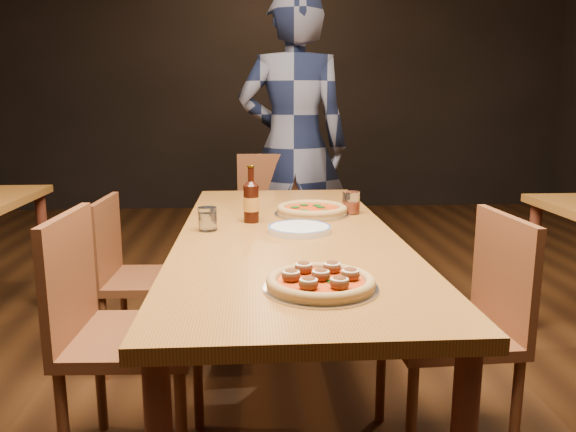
{
  "coord_description": "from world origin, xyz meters",
  "views": [
    {
      "loc": [
        -0.13,
        -2.05,
        1.23
      ],
      "look_at": [
        0.0,
        -0.05,
        0.82
      ],
      "focal_mm": 35.0,
      "sensor_mm": 36.0,
      "label": 1
    }
  ],
  "objects": [
    {
      "name": "ground",
      "position": [
        0.0,
        0.0,
        0.0
      ],
      "size": [
        9.0,
        9.0,
        0.0
      ],
      "primitive_type": "plane",
      "color": "black"
    },
    {
      "name": "table_main",
      "position": [
        0.0,
        0.0,
        0.68
      ],
      "size": [
        0.8,
        2.0,
        0.75
      ],
      "color": "brown",
      "rests_on": "ground"
    },
    {
      "name": "chair_main_nw",
      "position": [
        -0.53,
        -0.26,
        0.46
      ],
      "size": [
        0.45,
        0.45,
        0.92
      ],
      "primitive_type": null,
      "rotation": [
        0.0,
        0.0,
        1.52
      ],
      "color": "#5A3617",
      "rests_on": "ground"
    },
    {
      "name": "chair_main_sw",
      "position": [
        -0.62,
        0.5,
        0.42
      ],
      "size": [
        0.4,
        0.4,
        0.84
      ],
      "primitive_type": null,
      "rotation": [
        0.0,
        0.0,
        1.53
      ],
      "color": "#5A3617",
      "rests_on": "ground"
    },
    {
      "name": "chair_main_e",
      "position": [
        0.54,
        -0.25,
        0.45
      ],
      "size": [
        0.44,
        0.44,
        0.89
      ],
      "primitive_type": null,
      "rotation": [
        0.0,
        0.0,
        -1.52
      ],
      "color": "#5A3617",
      "rests_on": "ground"
    },
    {
      "name": "chair_end",
      "position": [
        0.01,
        1.16,
        0.48
      ],
      "size": [
        0.46,
        0.46,
        0.96
      ],
      "primitive_type": null,
      "rotation": [
        0.0,
        0.0,
        0.03
      ],
      "color": "#5A3617",
      "rests_on": "ground"
    },
    {
      "name": "pizza_meatball",
      "position": [
        0.05,
        -0.67,
        0.77
      ],
      "size": [
        0.3,
        0.3,
        0.06
      ],
      "rotation": [
        0.0,
        0.0,
        -0.26
      ],
      "color": "#B7B7BF",
      "rests_on": "table_main"
    },
    {
      "name": "pizza_margherita",
      "position": [
        0.13,
        0.31,
        0.77
      ],
      "size": [
        0.33,
        0.33,
        0.04
      ],
      "rotation": [
        0.0,
        0.0,
        -0.02
      ],
      "color": "#B7B7BF",
      "rests_on": "table_main"
    },
    {
      "name": "plate_stack",
      "position": [
        0.05,
        -0.01,
        0.76
      ],
      "size": [
        0.24,
        0.24,
        0.02
      ],
      "primitive_type": "cylinder",
      "color": "white",
      "rests_on": "table_main"
    },
    {
      "name": "beer_bottle",
      "position": [
        -0.13,
        0.18,
        0.83
      ],
      "size": [
        0.06,
        0.06,
        0.22
      ],
      "rotation": [
        0.0,
        0.0,
        0.39
      ],
      "color": "black",
      "rests_on": "table_main"
    },
    {
      "name": "water_glass",
      "position": [
        -0.3,
        0.04,
        0.79
      ],
      "size": [
        0.07,
        0.07,
        0.09
      ],
      "primitive_type": "cylinder",
      "color": "white",
      "rests_on": "table_main"
    },
    {
      "name": "amber_glass",
      "position": [
        0.3,
        0.33,
        0.8
      ],
      "size": [
        0.08,
        0.08,
        0.1
      ],
      "primitive_type": "cylinder",
      "color": "#A03512",
      "rests_on": "table_main"
    },
    {
      "name": "diner",
      "position": [
        0.14,
        1.47,
        0.95
      ],
      "size": [
        0.72,
        0.5,
        1.9
      ],
      "primitive_type": "imported",
      "rotation": [
        0.0,
        0.0,
        3.07
      ],
      "color": "black",
      "rests_on": "ground"
    }
  ]
}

